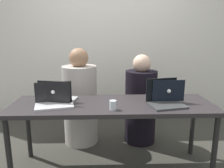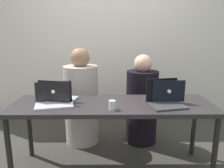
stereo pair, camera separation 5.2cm
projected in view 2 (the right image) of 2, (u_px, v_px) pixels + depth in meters
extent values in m
plane|color=#35342E|center=(112.00, 168.00, 2.30)|extent=(12.00, 12.00, 0.00)
cube|color=white|center=(111.00, 44.00, 3.48)|extent=(5.10, 0.10, 2.44)
cube|color=#2A2628|center=(112.00, 105.00, 2.14)|extent=(1.96, 0.61, 0.04)
cylinder|color=black|center=(9.00, 152.00, 1.96)|extent=(0.05, 0.05, 0.67)
cylinder|color=black|center=(215.00, 152.00, 1.98)|extent=(0.05, 0.05, 0.67)
cylinder|color=black|center=(30.00, 128.00, 2.46)|extent=(0.05, 0.05, 0.67)
cylinder|color=black|center=(194.00, 128.00, 2.48)|extent=(0.05, 0.05, 0.67)
cylinder|color=#B5ADA4|center=(82.00, 105.00, 2.77)|extent=(0.51, 0.51, 0.99)
sphere|color=#997051|center=(80.00, 58.00, 2.63)|extent=(0.24, 0.24, 0.24)
cylinder|color=black|center=(142.00, 107.00, 2.78)|extent=(0.43, 0.43, 0.93)
sphere|color=beige|center=(143.00, 64.00, 2.66)|extent=(0.22, 0.22, 0.22)
cube|color=#B1B5B6|center=(165.00, 99.00, 2.25)|extent=(0.32, 0.24, 0.02)
cube|color=black|center=(169.00, 91.00, 2.11)|extent=(0.32, 0.02, 0.21)
sphere|color=white|center=(169.00, 92.00, 2.09)|extent=(0.04, 0.04, 0.04)
cube|color=#AFB2B3|center=(60.00, 99.00, 2.24)|extent=(0.36, 0.29, 0.02)
cube|color=black|center=(54.00, 91.00, 2.10)|extent=(0.32, 0.08, 0.21)
sphere|color=white|center=(53.00, 92.00, 2.09)|extent=(0.04, 0.04, 0.04)
cube|color=silver|center=(54.00, 105.00, 2.05)|extent=(0.39, 0.29, 0.02)
cube|color=black|center=(54.00, 91.00, 2.13)|extent=(0.34, 0.09, 0.19)
sphere|color=white|center=(54.00, 91.00, 2.14)|extent=(0.04, 0.04, 0.04)
cube|color=#3B3D3D|center=(167.00, 106.00, 2.04)|extent=(0.36, 0.30, 0.02)
cube|color=black|center=(162.00, 90.00, 2.13)|extent=(0.31, 0.08, 0.23)
sphere|color=white|center=(161.00, 89.00, 2.15)|extent=(0.04, 0.04, 0.04)
cylinder|color=silver|center=(112.00, 105.00, 1.95)|extent=(0.06, 0.06, 0.09)
cylinder|color=silver|center=(112.00, 107.00, 1.95)|extent=(0.05, 0.05, 0.05)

